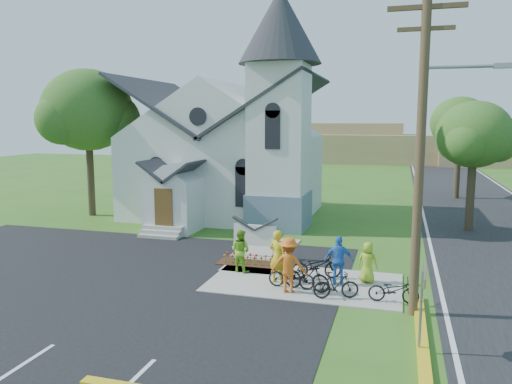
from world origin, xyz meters
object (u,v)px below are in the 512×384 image
(stop_sign, at_px, (423,287))
(cyclist_0, at_px, (278,257))
(bike_3, at_px, (336,285))
(bike_0, at_px, (291,276))
(cyclist_3, at_px, (289,265))
(bike_1, at_px, (307,276))
(bike_4, at_px, (394,290))
(cyclist_4, at_px, (368,262))
(bike_2, at_px, (316,266))
(church_sign, at_px, (255,236))
(cyclist_2, at_px, (339,260))
(utility_pole, at_px, (423,140))
(cyclist_1, at_px, (240,250))

(stop_sign, relative_size, cyclist_0, 1.25)
(bike_3, bearing_deg, bike_0, 50.82)
(bike_0, distance_m, cyclist_3, 0.68)
(bike_1, relative_size, bike_4, 1.07)
(cyclist_4, bearing_deg, bike_2, 15.41)
(church_sign, height_order, bike_1, church_sign)
(bike_2, relative_size, bike_3, 1.26)
(stop_sign, bearing_deg, cyclist_3, 140.76)
(bike_0, relative_size, bike_3, 1.10)
(bike_0, relative_size, cyclist_4, 1.11)
(cyclist_2, bearing_deg, cyclist_4, -158.80)
(cyclist_4, bearing_deg, bike_0, 40.28)
(bike_3, bearing_deg, bike_1, 46.47)
(church_sign, relative_size, utility_pole, 0.22)
(cyclist_1, bearing_deg, bike_4, 178.54)
(bike_1, distance_m, bike_3, 1.22)
(cyclist_1, xyz_separation_m, bike_1, (2.92, -1.50, -0.33))
(cyclist_2, height_order, bike_4, cyclist_2)
(cyclist_0, bearing_deg, bike_0, 164.84)
(utility_pole, bearing_deg, cyclist_3, 169.36)
(cyclist_0, distance_m, bike_4, 4.27)
(utility_pole, height_order, cyclist_2, utility_pole)
(cyclist_3, relative_size, cyclist_4, 1.28)
(cyclist_0, relative_size, cyclist_3, 1.02)
(stop_sign, distance_m, cyclist_4, 5.67)
(cyclist_2, relative_size, cyclist_3, 0.92)
(bike_1, height_order, bike_4, bike_1)
(bike_2, distance_m, bike_3, 2.14)
(stop_sign, bearing_deg, bike_4, 102.08)
(church_sign, distance_m, cyclist_1, 2.10)
(cyclist_2, xyz_separation_m, cyclist_3, (-1.58, -1.31, 0.07))
(utility_pole, bearing_deg, bike_0, 163.77)
(cyclist_2, distance_m, cyclist_3, 2.05)
(utility_pole, xyz_separation_m, bike_0, (-4.19, 1.22, -4.91))
(cyclist_2, bearing_deg, bike_3, 87.60)
(stop_sign, xyz_separation_m, bike_4, (-0.73, 3.43, -1.30))
(utility_pole, xyz_separation_m, bike_2, (-3.51, 2.49, -4.84))
(church_sign, bearing_deg, cyclist_4, -22.89)
(cyclist_2, relative_size, cyclist_4, 1.18)
(stop_sign, relative_size, cyclist_2, 1.38)
(bike_1, relative_size, bike_2, 0.89)
(cyclist_1, distance_m, cyclist_4, 4.92)
(cyclist_0, relative_size, cyclist_2, 1.10)
(utility_pole, bearing_deg, stop_sign, -88.51)
(stop_sign, relative_size, bike_1, 1.43)
(stop_sign, height_order, bike_2, stop_sign)
(cyclist_3, bearing_deg, bike_2, -115.41)
(cyclist_0, bearing_deg, utility_pole, -178.56)
(bike_2, bearing_deg, bike_4, -145.03)
(bike_0, height_order, cyclist_1, cyclist_1)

